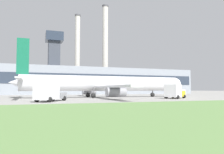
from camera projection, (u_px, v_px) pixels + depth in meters
The scene contains 8 objects.
ground_plane at pixel (119, 97), 45.54m from camera, with size 400.00×400.00×0.00m, color #999691.
terminal_building at pixel (82, 80), 78.62m from camera, with size 82.99×15.09×21.38m.
smokestack_left at pixel (77, 53), 106.05m from camera, with size 2.79×2.79×38.34m.
smokestack_right at pixel (105, 48), 108.18m from camera, with size 3.15×3.15×43.84m.
airplane at pixel (104, 84), 44.46m from camera, with size 36.29×34.76×10.96m.
pushback_tug at pixel (177, 92), 52.70m from camera, with size 3.52×2.26×2.09m.
baggage_truck at pixel (174, 92), 39.04m from camera, with size 5.04×4.33×2.52m.
fuel_truck at pixel (50, 94), 29.31m from camera, with size 4.86×6.25×2.12m.
Camera 1 is at (-16.94, -42.47, 1.62)m, focal length 35.00 mm.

